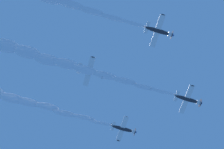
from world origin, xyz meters
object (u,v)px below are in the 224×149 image
object	(u,v)px
airplane_left_wingman	(124,129)
airplane_slot_tail	(91,72)
airplane_lead	(188,99)
airplane_right_wingman	(159,31)

from	to	relation	value
airplane_left_wingman	airplane_slot_tail	distance (m)	19.98
airplane_lead	airplane_left_wingman	size ratio (longest dim) A/B	1.00
airplane_right_wingman	airplane_slot_tail	bearing A→B (deg)	91.08
airplane_slot_tail	airplane_lead	bearing A→B (deg)	-41.78
airplane_left_wingman	airplane_lead	bearing A→B (deg)	-89.13
airplane_lead	airplane_right_wingman	distance (m)	20.08
airplane_right_wingman	airplane_slot_tail	xyz separation A→B (m)	(-0.39, 20.60, -0.02)
airplane_lead	airplane_right_wingman	bearing A→B (deg)	-172.61
airplane_lead	airplane_slot_tail	world-z (taller)	airplane_slot_tail
airplane_left_wingman	airplane_right_wingman	size ratio (longest dim) A/B	1.00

